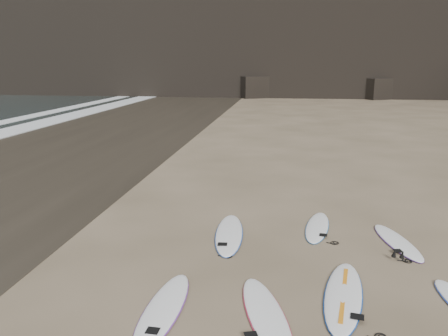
# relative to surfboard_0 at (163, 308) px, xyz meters

# --- Properties ---
(ground) EXTENTS (240.00, 240.00, 0.00)m
(ground) POSITION_rel_surfboard_0_xyz_m (3.93, 0.88, -0.04)
(ground) COLOR #897559
(ground) RESTS_ON ground
(wet_sand) EXTENTS (12.00, 200.00, 0.01)m
(wet_sand) POSITION_rel_surfboard_0_xyz_m (-9.07, 10.88, -0.04)
(wet_sand) COLOR #383026
(wet_sand) RESTS_ON ground
(surfboard_0) EXTENTS (0.68, 2.50, 0.09)m
(surfboard_0) POSITION_rel_surfboard_0_xyz_m (0.00, 0.00, 0.00)
(surfboard_0) COLOR white
(surfboard_0) RESTS_ON ground
(surfboard_1) EXTENTS (1.27, 2.56, 0.09)m
(surfboard_1) POSITION_rel_surfboard_0_xyz_m (1.75, 0.07, 0.00)
(surfboard_1) COLOR white
(surfboard_1) RESTS_ON ground
(surfboard_2) EXTENTS (1.09, 2.76, 0.10)m
(surfboard_2) POSITION_rel_surfboard_0_xyz_m (3.11, 0.87, 0.00)
(surfboard_2) COLOR white
(surfboard_2) RESTS_ON ground
(surfboard_5) EXTENTS (0.85, 2.71, 0.10)m
(surfboard_5) POSITION_rel_surfboard_0_xyz_m (0.69, 3.46, 0.00)
(surfboard_5) COLOR white
(surfboard_5) RESTS_ON ground
(surfboard_6) EXTENTS (0.89, 2.30, 0.08)m
(surfboard_6) POSITION_rel_surfboard_0_xyz_m (2.87, 4.25, -0.00)
(surfboard_6) COLOR white
(surfboard_6) RESTS_ON ground
(surfboard_7) EXTENTS (1.01, 2.29, 0.08)m
(surfboard_7) POSITION_rel_surfboard_0_xyz_m (4.67, 3.54, -0.00)
(surfboard_7) COLOR white
(surfboard_7) RESTS_ON ground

